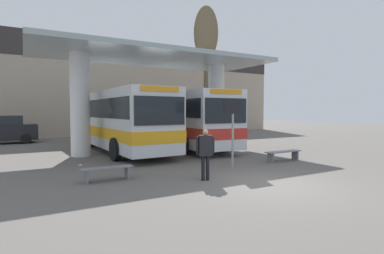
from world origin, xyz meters
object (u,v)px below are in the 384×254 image
Objects in this scene: transit_bus_center_bay at (180,118)px; parked_car_street at (4,130)px; pedestrian_waiting at (205,149)px; poplar_tree_behind_left at (206,36)px; transit_bus_left_bay at (117,118)px; waiting_bench_mid_platform at (107,171)px; waiting_bench_near_pillar at (283,153)px; info_sign_platform at (233,119)px.

parked_car_street is (-10.14, 7.93, -0.94)m from transit_bus_center_bay.
transit_bus_center_bay is at bearing -41.41° from parked_car_street.
pedestrian_waiting is 16.46m from poplar_tree_behind_left.
transit_bus_left_bay is 6.75× the size of pedestrian_waiting.
transit_bus_left_bay is 6.86× the size of waiting_bench_mid_platform.
transit_bus_left_bay is at bearing 127.70° from waiting_bench_near_pillar.
parked_car_street is at bearing -54.77° from transit_bus_left_bay.
transit_bus_left_bay is at bearing -55.45° from parked_car_street.
transit_bus_center_bay reaches higher than info_sign_platform.
pedestrian_waiting is (-3.61, -8.86, -0.87)m from transit_bus_center_bay.
pedestrian_waiting is at bearing -147.57° from info_sign_platform.
waiting_bench_near_pillar is 19.29m from parked_car_street.
waiting_bench_mid_platform is 15.67m from parked_car_street.
waiting_bench_near_pillar is 0.46× the size of parked_car_street.
waiting_bench_mid_platform is (-8.19, -0.00, -0.01)m from waiting_bench_near_pillar.
info_sign_platform is at bearing -1.82° from waiting_bench_mid_platform.
transit_bus_center_bay is at bearing 102.97° from waiting_bench_near_pillar.
pedestrian_waiting reaches higher than waiting_bench_mid_platform.
waiting_bench_mid_platform is at bearing -180.00° from waiting_bench_near_pillar.
pedestrian_waiting is (-2.21, -1.40, -0.97)m from info_sign_platform.
waiting_bench_near_pillar is 8.19m from waiting_bench_mid_platform.
transit_bus_left_bay is 8.00m from waiting_bench_mid_platform.
transit_bus_left_bay is 4.09m from transit_bus_center_bay.
poplar_tree_behind_left is (2.53, 10.90, 8.08)m from waiting_bench_near_pillar.
transit_bus_center_bay is 9.61m from pedestrian_waiting.
waiting_bench_mid_platform is 5.38m from info_sign_platform.
info_sign_platform reaches higher than waiting_bench_mid_platform.
info_sign_platform is 0.26× the size of poplar_tree_behind_left.
waiting_bench_near_pillar is 1.15× the size of pedestrian_waiting.
waiting_bench_near_pillar is 5.57m from pedestrian_waiting.
waiting_bench_mid_platform is at bearing 169.81° from pedestrian_waiting.
transit_bus_left_bay is at bearing 0.32° from transit_bus_center_bay.
parked_car_street is at bearing 163.20° from poplar_tree_behind_left.
poplar_tree_behind_left reaches higher than waiting_bench_near_pillar.
info_sign_platform is at bearing -177.00° from waiting_bench_near_pillar.
parked_car_street is at bearing -35.43° from transit_bus_center_bay.
poplar_tree_behind_left reaches higher than info_sign_platform.
poplar_tree_behind_left is (8.30, 3.43, 6.51)m from transit_bus_left_bay.
transit_bus_left_bay is at bearing 109.35° from info_sign_platform.
transit_bus_left_bay reaches higher than pedestrian_waiting.
waiting_bench_near_pillar is (1.68, -7.30, -1.57)m from transit_bus_center_bay.
transit_bus_left_bay reaches higher than waiting_bench_near_pillar.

